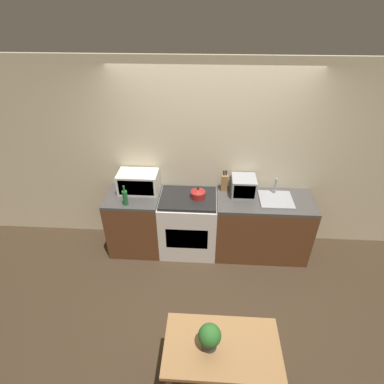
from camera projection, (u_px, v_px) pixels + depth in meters
ground_plane at (206, 290)px, 3.82m from camera, size 16.00×16.00×0.00m
wall_back at (210, 159)px, 4.03m from camera, size 10.00×0.06×2.60m
counter_left_run at (136, 221)px, 4.27m from camera, size 0.72×0.62×0.90m
counter_right_run at (261, 226)px, 4.18m from camera, size 1.27×0.62×0.90m
stove_range at (188, 224)px, 4.23m from camera, size 0.78×0.62×0.90m
kettle at (198, 193)px, 3.95m from camera, size 0.19×0.19×0.16m
microwave at (138, 182)px, 4.04m from camera, size 0.53×0.33×0.28m
bottle at (125, 197)px, 3.78m from camera, size 0.06×0.06×0.28m
knife_block at (224, 182)px, 4.07m from camera, size 0.08×0.08×0.30m
toaster_oven at (243, 186)px, 3.99m from camera, size 0.32×0.32×0.25m
sink_basin at (276, 199)px, 3.92m from camera, size 0.43×0.41×0.24m
dining_table at (221, 353)px, 2.50m from camera, size 0.95×0.56×0.75m
potted_plant at (210, 337)px, 2.36m from camera, size 0.18×0.18×0.25m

